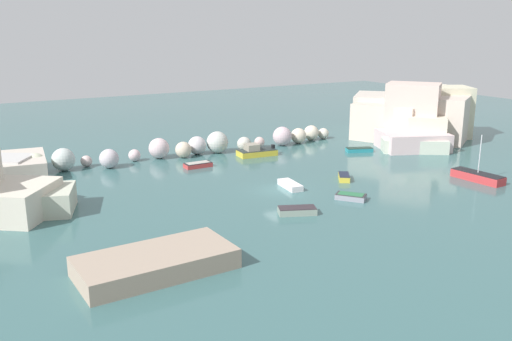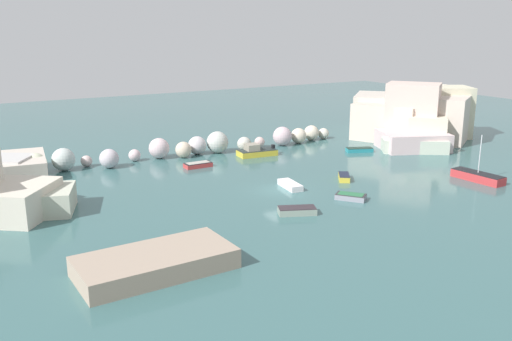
% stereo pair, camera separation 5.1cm
% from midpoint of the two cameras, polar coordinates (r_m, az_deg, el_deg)
% --- Properties ---
extents(cove_water, '(160.00, 160.00, 0.00)m').
position_cam_midpoint_polar(cove_water, '(52.66, 2.45, -2.12)').
color(cove_water, '#3A6465').
rests_on(cove_water, ground).
extents(cliff_headland_right, '(19.14, 20.80, 8.03)m').
position_cam_midpoint_polar(cliff_headland_right, '(79.39, 16.19, 5.27)').
color(cliff_headland_right, beige).
rests_on(cliff_headland_right, ground).
extents(rock_breakwater, '(42.28, 3.88, 2.68)m').
position_cam_midpoint_polar(rock_breakwater, '(66.94, -6.88, 2.45)').
color(rock_breakwater, silver).
rests_on(rock_breakwater, ground).
extents(stone_dock, '(10.06, 5.21, 1.31)m').
position_cam_midpoint_polar(stone_dock, '(36.13, -10.34, -9.36)').
color(stone_dock, tan).
rests_on(stone_dock, ground).
extents(channel_buoy, '(0.46, 0.46, 0.46)m').
position_cam_midpoint_polar(channel_buoy, '(67.51, -1.85, 1.88)').
color(channel_buoy, '#E04C28').
rests_on(channel_buoy, cove_water).
extents(moored_boat_0, '(2.70, 2.95, 0.55)m').
position_cam_midpoint_polar(moored_boat_0, '(50.64, 9.83, -2.68)').
color(moored_boat_0, gray).
rests_on(moored_boat_0, cove_water).
extents(moored_boat_1, '(3.07, 1.38, 0.54)m').
position_cam_midpoint_polar(moored_boat_1, '(61.64, -6.02, 0.61)').
color(moored_boat_1, '#C83D3C').
rests_on(moored_boat_1, cove_water).
extents(moored_boat_2, '(2.25, 2.59, 0.61)m').
position_cam_midpoint_polar(moored_boat_2, '(56.92, 9.14, -0.68)').
color(moored_boat_2, gold).
rests_on(moored_boat_2, cove_water).
extents(moored_boat_3, '(4.86, 2.68, 1.49)m').
position_cam_midpoint_polar(moored_boat_3, '(66.74, 0.03, 1.99)').
color(moored_boat_3, gold).
rests_on(moored_boat_3, cove_water).
extents(moored_boat_4, '(3.45, 2.52, 0.60)m').
position_cam_midpoint_polar(moored_boat_4, '(46.26, 4.31, -4.17)').
color(moored_boat_4, gray).
rests_on(moored_boat_4, cove_water).
extents(moored_boat_5, '(1.94, 5.48, 4.76)m').
position_cam_midpoint_polar(moored_boat_5, '(60.26, 22.03, -0.59)').
color(moored_boat_5, '#BD3437').
rests_on(moored_boat_5, cove_water).
extents(moored_boat_6, '(1.63, 3.43, 0.56)m').
position_cam_midpoint_polar(moored_boat_6, '(53.57, 3.59, -1.52)').
color(moored_boat_6, white).
rests_on(moored_boat_6, cove_water).
extents(moored_boat_7, '(3.49, 2.32, 0.53)m').
position_cam_midpoint_polar(moored_boat_7, '(70.03, 10.70, 2.12)').
color(moored_boat_7, teal).
rests_on(moored_boat_7, cove_water).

